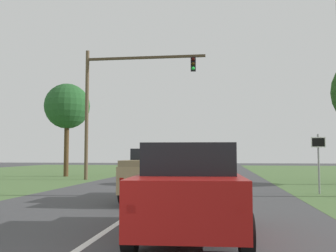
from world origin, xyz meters
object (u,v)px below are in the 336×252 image
Objects in this scene: red_suv_near at (190,187)px; extra_tree_1 at (67,107)px; traffic_light at (116,94)px; keep_moving_sign at (319,156)px; pickup_truck_lead at (160,173)px.

red_suv_near is 0.69× the size of extra_tree_1.
extra_tree_1 is at bearing 143.88° from traffic_light.
red_suv_near is at bearing -117.18° from keep_moving_sign.
traffic_light is 5.95m from extra_tree_1.
red_suv_near is 10.51m from keep_moving_sign.
traffic_light reaches higher than keep_moving_sign.
traffic_light is at bearing -36.12° from extra_tree_1.
red_suv_near is 0.97× the size of pickup_truck_lead.
keep_moving_sign reaches higher than red_suv_near.
traffic_light reaches higher than extra_tree_1.
red_suv_near is 18.83m from traffic_light.
keep_moving_sign is at bearing 25.49° from pickup_truck_lead.
traffic_light is 3.41× the size of keep_moving_sign.
traffic_light reaches higher than pickup_truck_lead.
extra_tree_1 is at bearing 144.67° from keep_moving_sign.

